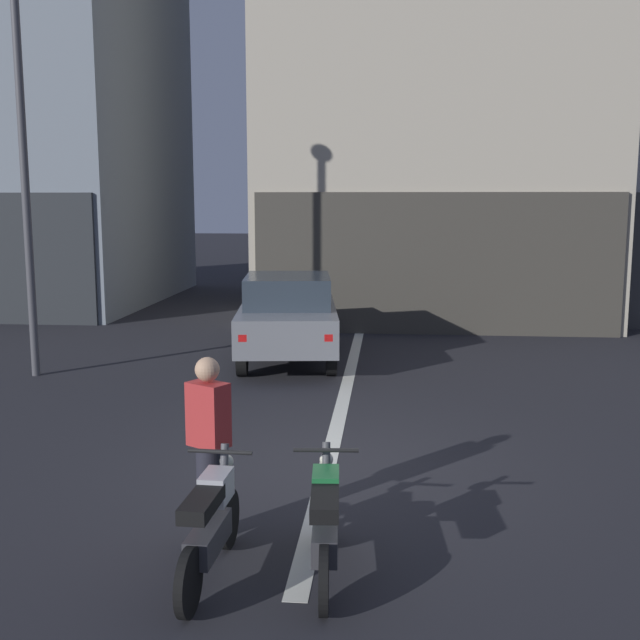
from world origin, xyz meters
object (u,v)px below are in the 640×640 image
Objects in this scene: car_grey_crossing_near at (288,315)px; motorcycle_silver_row_leftmost at (210,524)px; person_by_motorcycles at (209,446)px; motorcycle_green_row_left_mid at (325,522)px; street_lamp at (22,137)px.

motorcycle_silver_row_leftmost is (0.50, -8.50, -0.43)m from car_grey_crossing_near.
motorcycle_silver_row_leftmost is 0.87m from person_by_motorcycles.
motorcycle_silver_row_leftmost and motorcycle_green_row_left_mid have the same top height.
car_grey_crossing_near reaches higher than motorcycle_green_row_left_mid.
car_grey_crossing_near is 2.56× the size of person_by_motorcycles.
person_by_motorcycles is at bearing 150.03° from motorcycle_green_row_left_mid.
car_grey_crossing_near is 7.75m from person_by_motorcycles.
motorcycle_green_row_left_mid is at bearing -80.38° from car_grey_crossing_near.
person_by_motorcycles reaches higher than motorcycle_silver_row_leftmost.
motorcycle_silver_row_leftmost is at bearing -55.49° from street_lamp.
person_by_motorcycles is (-1.10, 0.63, 0.40)m from motorcycle_green_row_left_mid.
car_grey_crossing_near is at bearing 93.37° from motorcycle_silver_row_leftmost.
person_by_motorcycles is at bearing 103.46° from motorcycle_silver_row_leftmost.
street_lamp is at bearing 129.90° from motorcycle_green_row_left_mid.
motorcycle_green_row_left_mid is (5.65, -6.75, -3.60)m from street_lamp.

